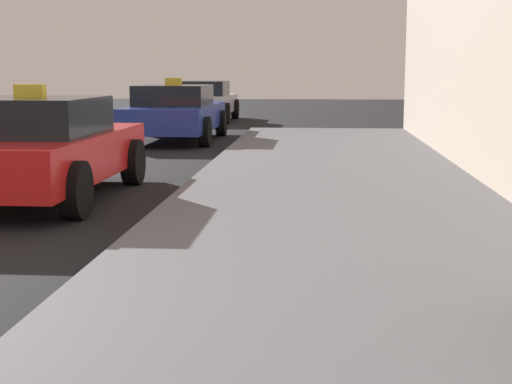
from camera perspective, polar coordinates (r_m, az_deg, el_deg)
name	(u,v)px	position (r m, az deg, el deg)	size (l,w,h in m)	color
car_red	(37,148)	(9.87, -15.97, 3.18)	(1.96, 4.05, 1.43)	red
car_blue	(175,113)	(17.62, -6.03, 5.90)	(1.97, 4.32, 1.43)	#233899
car_white	(202,101)	(24.66, -4.02, 6.80)	(2.03, 4.11, 1.27)	white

